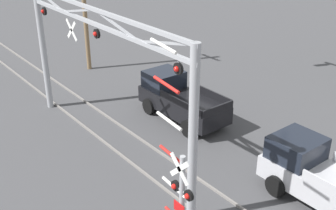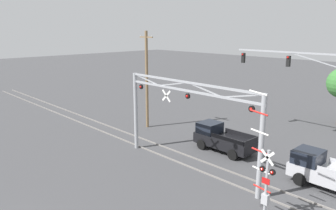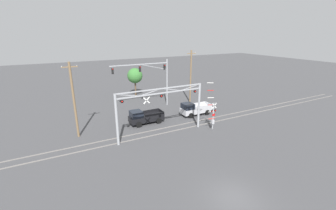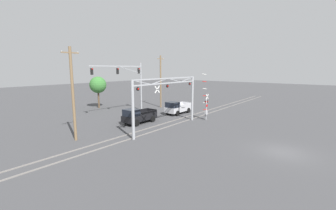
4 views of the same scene
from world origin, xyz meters
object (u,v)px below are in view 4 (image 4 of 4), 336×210
pickup_truck_following (177,108)px  utility_pole_right (161,81)px  crossing_gantry (167,96)px  background_tree_beyond_span (98,85)px  traffic_signal_span (131,79)px  utility_pole_left (73,93)px  crossing_signal_mast (206,106)px  pickup_truck_lead (138,116)px

pickup_truck_following → utility_pole_right: (3.19, 6.19, 4.00)m
crossing_gantry → pickup_truck_following: bearing=28.3°
utility_pole_right → background_tree_beyond_span: size_ratio=1.65×
traffic_signal_span → utility_pole_left: (-13.74, -6.56, -0.82)m
crossing_signal_mast → pickup_truck_following: (1.02, 5.83, -1.10)m
crossing_gantry → traffic_signal_span: 11.92m
pickup_truck_following → background_tree_beyond_span: (-4.57, 14.90, 3.31)m
background_tree_beyond_span → utility_pole_left: bearing=-131.5°
pickup_truck_lead → pickup_truck_following: size_ratio=0.98×
traffic_signal_span → pickup_truck_following: size_ratio=2.02×
crossing_gantry → crossing_signal_mast: crossing_signal_mast is taller
traffic_signal_span → pickup_truck_lead: (-4.63, -6.42, -4.71)m
utility_pole_left → pickup_truck_lead: bearing=0.9°
pickup_truck_following → background_tree_beyond_span: bearing=107.1°
pickup_truck_following → background_tree_beyond_span: 15.94m
crossing_gantry → pickup_truck_lead: (-0.50, 4.64, -3.01)m
utility_pole_left → traffic_signal_span: bearing=25.5°
background_tree_beyond_span → crossing_signal_mast: bearing=-80.3°
traffic_signal_span → background_tree_beyond_span: 8.28m
crossing_gantry → pickup_truck_lead: bearing=96.2°
crossing_gantry → traffic_signal_span: (4.12, 11.05, 1.69)m
traffic_signal_span → utility_pole_left: bearing=-154.5°
traffic_signal_span → background_tree_beyond_span: bearing=95.2°
utility_pole_left → pickup_truck_following: bearing=-0.7°
crossing_signal_mast → utility_pole_left: utility_pole_left is taller
crossing_gantry → crossing_signal_mast: 7.36m
utility_pole_left → background_tree_beyond_span: (13.00, 14.69, -0.58)m
pickup_truck_following → utility_pole_left: utility_pole_left is taller
utility_pole_left → background_tree_beyond_span: bearing=48.5°
traffic_signal_span → pickup_truck_following: traffic_signal_span is taller
crossing_signal_mast → background_tree_beyond_span: bearing=99.7°
pickup_truck_following → utility_pole_left: 18.00m
pickup_truck_lead → crossing_signal_mast: bearing=-39.7°
pickup_truck_following → utility_pole_right: utility_pole_right is taller
pickup_truck_lead → utility_pole_left: bearing=-179.1°
traffic_signal_span → utility_pole_right: size_ratio=1.05×
pickup_truck_lead → utility_pole_left: (-9.12, -0.14, 3.89)m
traffic_signal_span → pickup_truck_lead: bearing=-125.8°
crossing_gantry → background_tree_beyond_span: 19.48m
traffic_signal_span → utility_pole_right: utility_pole_right is taller
crossing_signal_mast → utility_pole_left: bearing=160.0°
crossing_gantry → traffic_signal_span: traffic_signal_span is taller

